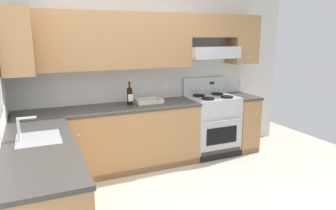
% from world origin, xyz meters
% --- Properties ---
extents(ground_plane, '(7.04, 7.04, 0.00)m').
position_xyz_m(ground_plane, '(0.00, 0.00, 0.00)').
color(ground_plane, beige).
extents(wall_back, '(4.68, 0.57, 2.55)m').
position_xyz_m(wall_back, '(0.39, 1.53, 1.48)').
color(wall_back, silver).
rests_on(wall_back, ground_plane).
extents(counter_back_run, '(3.60, 0.65, 0.91)m').
position_xyz_m(counter_back_run, '(-0.03, 1.24, 0.45)').
color(counter_back_run, '#A87A4C').
rests_on(counter_back_run, ground_plane).
extents(counter_left_run, '(0.63, 1.91, 1.13)m').
position_xyz_m(counter_left_run, '(-1.24, -0.00, 0.46)').
color(counter_left_run, '#A87A4C').
rests_on(counter_left_run, ground_plane).
extents(stove, '(0.76, 0.62, 1.20)m').
position_xyz_m(stove, '(1.32, 1.25, 0.48)').
color(stove, '#B7BABC').
rests_on(stove, ground_plane).
extents(wine_bottle, '(0.08, 0.08, 0.36)m').
position_xyz_m(wine_bottle, '(-0.02, 1.29, 1.05)').
color(wine_bottle, black).
rests_on(wine_bottle, counter_back_run).
extents(bowl, '(0.38, 0.26, 0.06)m').
position_xyz_m(bowl, '(0.28, 1.32, 0.93)').
color(bowl, beige).
rests_on(bowl, counter_back_run).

